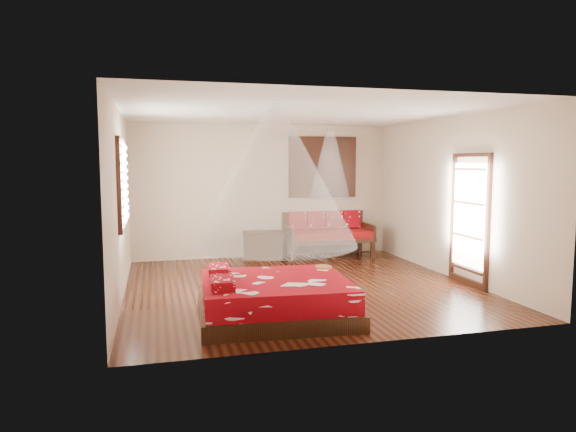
# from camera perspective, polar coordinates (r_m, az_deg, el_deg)

# --- Properties ---
(room) EXTENTS (5.54, 5.54, 2.84)m
(room) POSITION_cam_1_polar(r_m,az_deg,el_deg) (8.25, 1.31, 1.73)
(room) COLOR black
(room) RESTS_ON ground
(bed) EXTENTS (2.08, 1.90, 0.63)m
(bed) POSITION_cam_1_polar(r_m,az_deg,el_deg) (6.78, -1.53, -9.10)
(bed) COLOR black
(bed) RESTS_ON floor
(daybed) EXTENTS (1.85, 0.82, 0.96)m
(daybed) POSITION_cam_1_polar(r_m,az_deg,el_deg) (10.99, 4.38, -1.80)
(daybed) COLOR black
(daybed) RESTS_ON floor
(storage_chest) EXTENTS (0.91, 0.72, 0.57)m
(storage_chest) POSITION_cam_1_polar(r_m,az_deg,el_deg) (10.72, -2.82, -3.25)
(storage_chest) COLOR black
(storage_chest) RESTS_ON floor
(shutter_panel) EXTENTS (1.52, 0.06, 1.32)m
(shutter_panel) POSITION_cam_1_polar(r_m,az_deg,el_deg) (11.20, 3.88, 5.43)
(shutter_panel) COLOR black
(shutter_panel) RESTS_ON wall_back
(window_left) EXTENTS (0.10, 1.74, 1.34)m
(window_left) POSITION_cam_1_polar(r_m,az_deg,el_deg) (8.13, -17.83, 3.50)
(window_left) COLOR black
(window_left) RESTS_ON wall_left
(glazed_door) EXTENTS (0.08, 1.02, 2.16)m
(glazed_door) POSITION_cam_1_polar(r_m,az_deg,el_deg) (8.89, 19.50, -0.44)
(glazed_door) COLOR black
(glazed_door) RESTS_ON floor
(wine_tray) EXTENTS (0.23, 0.23, 0.19)m
(wine_tray) POSITION_cam_1_polar(r_m,az_deg,el_deg) (7.41, 3.95, -5.42)
(wine_tray) COLOR brown
(wine_tray) RESTS_ON bed
(mosquito_net_main) EXTENTS (2.13, 2.13, 1.80)m
(mosquito_net_main) POSITION_cam_1_polar(r_m,az_deg,el_deg) (6.55, -1.43, 4.55)
(mosquito_net_main) COLOR white
(mosquito_net_main) RESTS_ON ceiling
(mosquito_net_daybed) EXTENTS (0.86, 0.86, 1.50)m
(mosquito_net_daybed) POSITION_cam_1_polar(r_m,az_deg,el_deg) (10.76, 4.67, 5.93)
(mosquito_net_daybed) COLOR white
(mosquito_net_daybed) RESTS_ON ceiling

